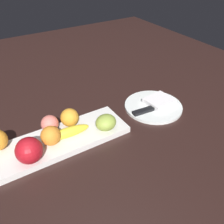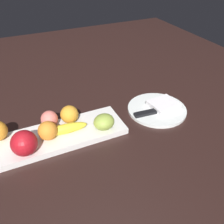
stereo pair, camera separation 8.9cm
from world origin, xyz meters
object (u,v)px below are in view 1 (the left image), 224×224
(apple, at_px, (29,150))
(folded_napkin, at_px, (159,101))
(grape_bunch, at_px, (106,122))
(knife, at_px, (147,110))
(orange_near_apple, at_px, (70,117))
(dinner_plate, at_px, (153,106))
(orange_near_banana, at_px, (51,136))
(fruit_tray, at_px, (62,140))
(peach, at_px, (50,124))
(banana, at_px, (68,132))

(apple, distance_m, folded_napkin, 0.55)
(grape_bunch, xyz_separation_m, knife, (0.20, 0.02, -0.03))
(orange_near_apple, xyz_separation_m, grape_bunch, (0.10, -0.09, -0.01))
(apple, height_order, dinner_plate, apple)
(apple, distance_m, orange_near_banana, 0.09)
(apple, distance_m, orange_near_apple, 0.20)
(dinner_plate, height_order, knife, knife)
(grape_bunch, xyz_separation_m, dinner_plate, (0.25, 0.04, -0.04))
(fruit_tray, height_order, dinner_plate, fruit_tray)
(apple, bearing_deg, fruit_tray, 23.04)
(knife, bearing_deg, fruit_tray, -178.13)
(orange_near_banana, xyz_separation_m, knife, (0.39, -0.01, -0.04))
(fruit_tray, bearing_deg, grape_bunch, -14.00)
(orange_near_banana, bearing_deg, orange_near_apple, 32.44)
(peach, bearing_deg, apple, -133.87)
(fruit_tray, bearing_deg, peach, 108.30)
(orange_near_apple, relative_size, folded_napkin, 0.61)
(knife, bearing_deg, orange_near_apple, 172.34)
(dinner_plate, bearing_deg, folded_napkin, 0.00)
(orange_near_banana, xyz_separation_m, grape_bunch, (0.19, -0.03, -0.01))
(banana, bearing_deg, folded_napkin, 4.58)
(dinner_plate, relative_size, folded_napkin, 2.20)
(folded_napkin, bearing_deg, orange_near_banana, -178.72)
(apple, distance_m, dinner_plate, 0.52)
(peach, relative_size, knife, 0.33)
(apple, height_order, grape_bunch, apple)
(banana, distance_m, grape_bunch, 0.13)
(fruit_tray, height_order, orange_near_banana, orange_near_banana)
(banana, distance_m, orange_near_apple, 0.07)
(apple, height_order, folded_napkin, apple)
(fruit_tray, xyz_separation_m, folded_napkin, (0.43, -0.00, 0.01))
(orange_near_banana, bearing_deg, fruit_tray, 15.40)
(fruit_tray, height_order, orange_near_apple, orange_near_apple)
(dinner_plate, bearing_deg, apple, -174.49)
(peach, height_order, folded_napkin, peach)
(fruit_tray, relative_size, orange_near_apple, 6.99)
(grape_bunch, bearing_deg, orange_near_apple, 139.09)
(grape_bunch, xyz_separation_m, folded_napkin, (0.28, 0.04, -0.03))
(peach, distance_m, folded_napkin, 0.45)
(apple, height_order, banana, apple)
(fruit_tray, bearing_deg, banana, -19.22)
(fruit_tray, xyz_separation_m, orange_near_banana, (-0.04, -0.01, 0.04))
(fruit_tray, height_order, peach, peach)
(peach, bearing_deg, orange_near_apple, -5.03)
(banana, relative_size, orange_near_apple, 2.34)
(orange_near_banana, relative_size, peach, 1.08)
(apple, bearing_deg, grape_bunch, 2.58)
(banana, xyz_separation_m, peach, (-0.04, 0.06, 0.01))
(banana, relative_size, knife, 0.84)
(banana, distance_m, knife, 0.33)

